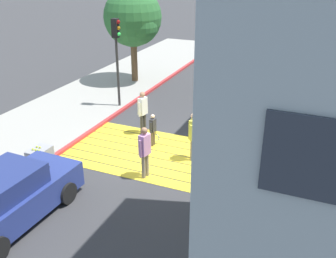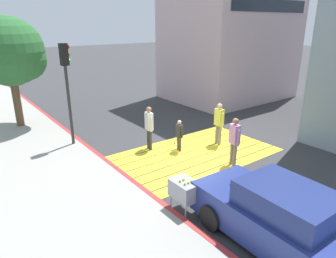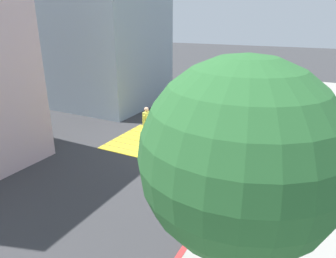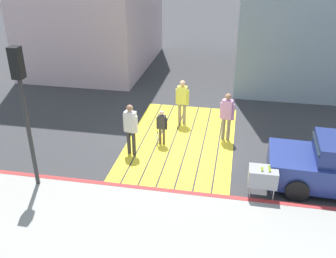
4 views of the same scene
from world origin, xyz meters
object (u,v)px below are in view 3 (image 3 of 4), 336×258
at_px(street_tree, 234,160).
at_px(pedestrian_child_with_racket, 176,138).
at_px(pedestrian_adult_lead, 182,115).
at_px(pedestrian_adult_trailing, 147,122).
at_px(car_parked_near_curb, 245,110).
at_px(tennis_ball_cart, 251,125).
at_px(traffic_light_corner, 231,118).
at_px(pedestrian_adult_side, 186,141).

height_order(street_tree, pedestrian_child_with_racket, street_tree).
bearing_deg(pedestrian_adult_lead, street_tree, 119.09).
bearing_deg(pedestrian_adult_trailing, car_parked_near_curb, -123.03).
distance_m(car_parked_near_curb, pedestrian_adult_trailing, 6.37).
relative_size(car_parked_near_curb, street_tree, 0.82).
xyz_separation_m(street_tree, tennis_ball_cart, (1.81, -10.41, -2.93)).
height_order(car_parked_near_curb, traffic_light_corner, traffic_light_corner).
distance_m(tennis_ball_cart, pedestrian_child_with_racket, 4.28).
bearing_deg(pedestrian_child_with_racket, traffic_light_corner, 136.37).
distance_m(street_tree, pedestrian_adult_lead, 10.86).
bearing_deg(car_parked_near_curb, pedestrian_adult_side, 83.11).
xyz_separation_m(pedestrian_adult_trailing, pedestrian_adult_side, (-2.66, 1.32, 0.00)).
relative_size(car_parked_near_curb, pedestrian_child_with_racket, 3.30).
bearing_deg(car_parked_near_curb, tennis_ball_cart, 110.81).
bearing_deg(pedestrian_child_with_racket, pedestrian_adult_side, 134.69).
bearing_deg(pedestrian_adult_side, pedestrian_adult_trailing, -26.43).
distance_m(pedestrian_adult_side, pedestrian_child_with_racket, 1.27).
xyz_separation_m(street_tree, pedestrian_adult_lead, (5.13, -9.22, -2.57)).
distance_m(pedestrian_adult_trailing, pedestrian_child_with_racket, 1.88).
distance_m(tennis_ball_cart, pedestrian_adult_lead, 3.55).
bearing_deg(street_tree, tennis_ball_cart, -80.14).
bearing_deg(pedestrian_adult_lead, pedestrian_adult_side, 117.56).
distance_m(pedestrian_adult_lead, pedestrian_adult_trailing, 2.06).
distance_m(car_parked_near_curb, street_tree, 13.38).
distance_m(traffic_light_corner, pedestrian_adult_lead, 6.95).
bearing_deg(tennis_ball_cart, pedestrian_adult_side, 68.35).
bearing_deg(pedestrian_adult_side, street_tree, 119.86).
bearing_deg(street_tree, pedestrian_adult_trailing, -50.32).
xyz_separation_m(traffic_light_corner, street_tree, (-1.13, 3.90, 0.59)).
distance_m(car_parked_near_curb, traffic_light_corner, 9.31).
xyz_separation_m(street_tree, pedestrian_adult_trailing, (6.18, -7.45, -2.57)).
height_order(traffic_light_corner, pedestrian_adult_side, traffic_light_corner).
bearing_deg(car_parked_near_curb, traffic_light_corner, 100.07).
height_order(traffic_light_corner, pedestrian_child_with_racket, traffic_light_corner).
relative_size(traffic_light_corner, pedestrian_adult_side, 2.33).
height_order(street_tree, pedestrian_adult_trailing, street_tree).
xyz_separation_m(tennis_ball_cart, pedestrian_adult_side, (1.70, 4.29, 0.36)).
relative_size(pedestrian_adult_lead, pedestrian_child_with_racket, 1.38).
relative_size(traffic_light_corner, pedestrian_child_with_racket, 3.21).
bearing_deg(tennis_ball_cart, street_tree, 99.86).
relative_size(street_tree, pedestrian_adult_side, 2.92).
height_order(traffic_light_corner, pedestrian_adult_trailing, traffic_light_corner).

